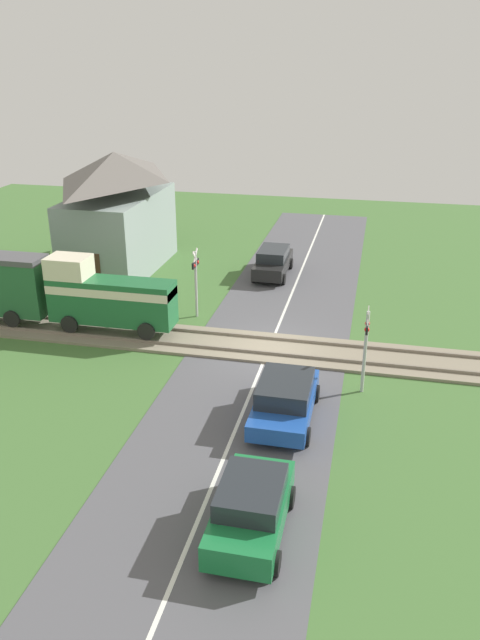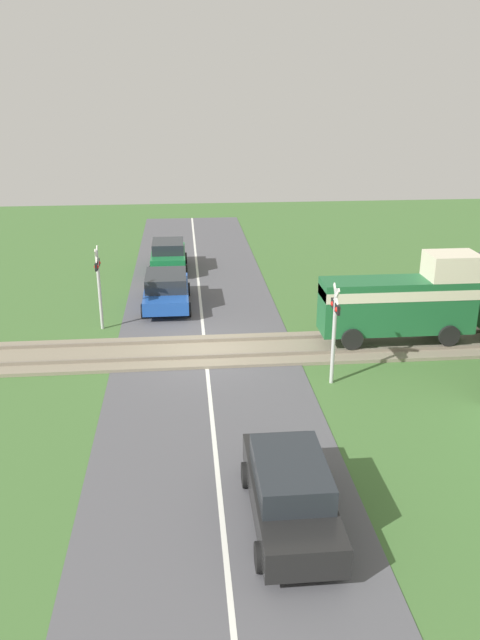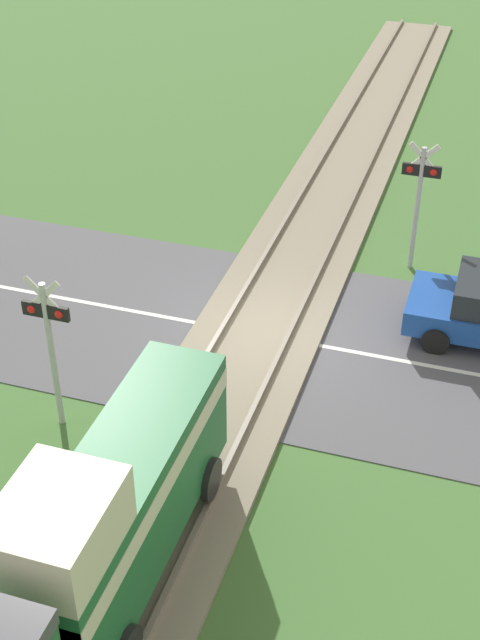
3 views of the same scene
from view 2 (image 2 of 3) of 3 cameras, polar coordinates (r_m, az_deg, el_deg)
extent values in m
plane|color=#426B33|center=(22.12, -3.18, -3.01)|extent=(60.00, 60.00, 0.00)
cube|color=#515156|center=(22.12, -3.18, -2.99)|extent=(48.00, 6.40, 0.02)
cube|color=silver|center=(22.11, -3.18, -2.96)|extent=(48.00, 0.12, 0.00)
cube|color=gray|center=(22.10, -3.18, -2.87)|extent=(2.80, 48.00, 0.12)
cube|color=slate|center=(22.71, -3.26, -1.87)|extent=(0.10, 48.00, 0.12)
cube|color=slate|center=(21.39, -3.11, -3.34)|extent=(0.10, 48.00, 0.12)
cube|color=#1E6033|center=(22.78, 14.14, 1.33)|extent=(1.35, 5.44, 1.90)
cube|color=beige|center=(22.62, 14.25, 2.57)|extent=(1.37, 5.44, 0.36)
cube|color=beige|center=(23.06, 18.80, 4.72)|extent=(1.35, 1.74, 0.90)
cylinder|color=black|center=(23.25, 9.32, -0.41)|extent=(0.14, 0.76, 0.76)
cylinder|color=black|center=(21.96, 10.23, -1.75)|extent=(0.14, 0.76, 0.76)
cylinder|color=black|center=(24.34, 17.28, -0.13)|extent=(0.14, 0.76, 0.76)
cylinder|color=black|center=(23.11, 18.58, -1.38)|extent=(0.14, 0.76, 0.76)
cube|color=#1E4CA8|center=(26.72, -6.73, 2.44)|extent=(4.22, 1.84, 0.56)
cube|color=#23282D|center=(26.55, -6.78, 3.62)|extent=(2.32, 1.69, 0.59)
cylinder|color=black|center=(25.50, -4.70, 0.95)|extent=(0.60, 0.18, 0.60)
cylinder|color=black|center=(25.56, -8.82, 0.82)|extent=(0.60, 0.18, 0.60)
cylinder|color=black|center=(28.10, -4.78, 2.83)|extent=(0.60, 0.18, 0.60)
cylinder|color=black|center=(28.15, -8.53, 2.70)|extent=(0.60, 0.18, 0.60)
cube|color=black|center=(13.87, 4.57, -15.83)|extent=(4.21, 1.61, 0.67)
cube|color=#23282D|center=(13.51, 4.64, -13.72)|extent=(2.31, 1.48, 0.57)
cylinder|color=black|center=(15.07, 0.53, -13.98)|extent=(0.60, 0.18, 0.60)
cylinder|color=black|center=(15.29, 6.72, -13.58)|extent=(0.60, 0.18, 0.60)
cylinder|color=black|center=(12.93, 1.83, -20.85)|extent=(0.60, 0.18, 0.60)
cylinder|color=black|center=(13.18, 9.25, -20.19)|extent=(0.60, 0.18, 0.60)
cube|color=#197038|center=(32.03, -6.56, 5.65)|extent=(3.73, 1.69, 0.71)
cube|color=#23282D|center=(31.88, -6.60, 6.72)|extent=(2.05, 1.56, 0.52)
cylinder|color=black|center=(30.95, -5.00, 4.50)|extent=(0.60, 0.18, 0.60)
cylinder|color=black|center=(30.99, -8.13, 4.39)|extent=(0.60, 0.18, 0.60)
cylinder|color=black|center=(33.28, -5.04, 5.65)|extent=(0.60, 0.18, 0.60)
cylinder|color=black|center=(33.32, -7.96, 5.55)|extent=(0.60, 0.18, 0.60)
cylinder|color=#B7B7B7|center=(24.34, -12.73, 2.68)|extent=(0.12, 0.12, 3.14)
cube|color=black|center=(24.05, -12.91, 4.95)|extent=(0.90, 0.08, 0.28)
sphere|color=red|center=(24.31, -12.84, 5.12)|extent=(0.18, 0.18, 0.18)
sphere|color=red|center=(23.80, -12.99, 4.78)|extent=(0.18, 0.18, 0.18)
cube|color=silver|center=(23.97, -12.97, 5.67)|extent=(0.72, 0.04, 0.72)
cube|color=silver|center=(23.97, -12.97, 5.67)|extent=(0.72, 0.04, 0.72)
cylinder|color=#B7B7B7|center=(19.52, 8.57, -1.55)|extent=(0.12, 0.12, 3.14)
cube|color=black|center=(19.16, 8.73, 1.23)|extent=(0.90, 0.08, 0.28)
sphere|color=red|center=(18.92, 8.92, 0.96)|extent=(0.18, 0.18, 0.18)
sphere|color=red|center=(19.41, 8.54, 1.49)|extent=(0.18, 0.18, 0.18)
cube|color=silver|center=(19.06, 8.78, 2.12)|extent=(0.72, 0.04, 0.72)
cube|color=silver|center=(19.06, 8.78, 2.12)|extent=(0.72, 0.04, 0.72)
camera|label=1|loc=(43.42, -10.42, 23.49)|focal=35.00mm
camera|label=3|loc=(29.46, 29.83, 22.92)|focal=50.00mm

